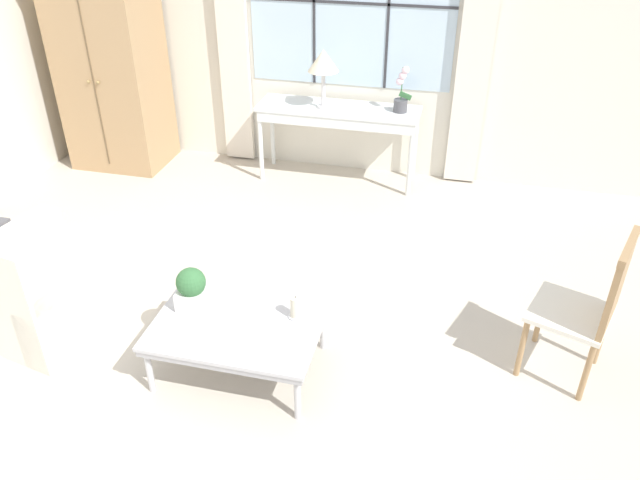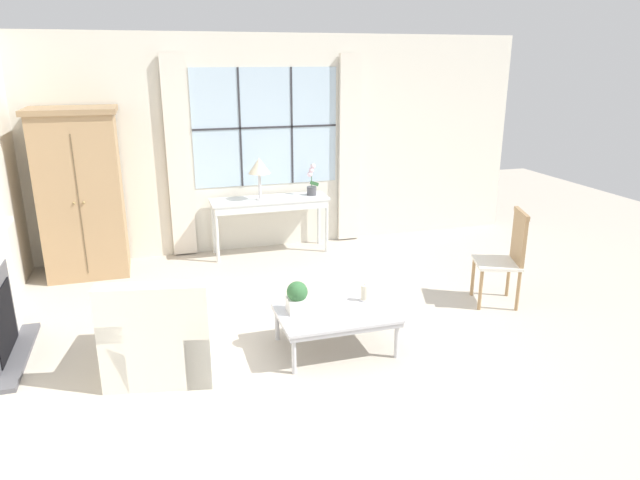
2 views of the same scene
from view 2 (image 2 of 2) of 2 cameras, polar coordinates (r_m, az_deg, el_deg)
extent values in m
plane|color=#BCB2A3|center=(5.29, 1.83, -10.32)|extent=(14.00, 14.00, 0.00)
cube|color=silver|center=(7.68, -5.41, 9.49)|extent=(7.20, 0.06, 2.80)
cube|color=silver|center=(7.62, -5.40, 11.15)|extent=(1.91, 0.01, 1.51)
cube|color=#2D2D33|center=(7.55, -7.99, 11.00)|extent=(0.02, 0.02, 1.51)
cube|color=#2D2D33|center=(7.69, -2.84, 11.27)|extent=(0.02, 0.02, 1.51)
cube|color=#2D2D33|center=(7.61, -5.39, 11.15)|extent=(1.91, 0.02, 0.02)
cube|color=silver|center=(7.48, -13.95, 7.95)|extent=(0.30, 0.06, 2.53)
cube|color=silver|center=(7.93, 2.96, 8.97)|extent=(0.30, 0.06, 2.53)
cube|color=#515156|center=(5.72, -28.74, -10.18)|extent=(0.34, 1.21, 0.04)
cube|color=black|center=(5.58, -29.04, -7.16)|extent=(0.02, 0.65, 0.58)
cube|color=#515156|center=(5.56, -29.19, -6.60)|extent=(0.01, 0.81, 0.74)
cube|color=tan|center=(7.24, -22.72, 4.09)|extent=(0.90, 0.68, 1.91)
cube|color=#977752|center=(7.10, -23.67, 11.81)|extent=(0.98, 0.74, 0.06)
cube|color=brown|center=(6.92, -22.92, 3.15)|extent=(0.01, 0.01, 1.60)
sphere|color=#997F4C|center=(6.91, -23.37, 3.40)|extent=(0.03, 0.03, 0.03)
sphere|color=#997F4C|center=(6.89, -22.55, 3.48)|extent=(0.03, 0.03, 0.03)
cube|color=silver|center=(7.49, -5.07, 4.08)|extent=(1.53, 0.46, 0.03)
cube|color=silver|center=(7.51, -5.06, 3.59)|extent=(1.47, 0.44, 0.10)
cylinder|color=silver|center=(7.30, -10.27, 0.46)|extent=(0.04, 0.04, 0.72)
cylinder|color=silver|center=(7.59, 0.67, 1.41)|extent=(0.04, 0.04, 0.72)
cylinder|color=silver|center=(7.66, -10.61, 1.26)|extent=(0.04, 0.04, 0.72)
cylinder|color=silver|center=(7.94, -0.15, 2.14)|extent=(0.04, 0.04, 0.72)
cylinder|color=silver|center=(7.41, -6.00, 4.10)|extent=(0.11, 0.11, 0.02)
cylinder|color=silver|center=(7.37, -6.04, 5.41)|extent=(0.04, 0.04, 0.32)
cone|color=beige|center=(7.32, -6.11, 7.41)|extent=(0.28, 0.28, 0.20)
cylinder|color=#4C4C51|center=(7.62, -0.84, 4.94)|extent=(0.13, 0.13, 0.11)
cylinder|color=#336638|center=(7.58, -0.85, 6.46)|extent=(0.01, 0.01, 0.30)
cube|color=#336638|center=(7.61, -0.57, 5.67)|extent=(0.12, 0.02, 0.08)
sphere|color=silver|center=(7.58, -1.03, 6.58)|extent=(0.07, 0.07, 0.07)
sphere|color=silver|center=(7.58, -0.87, 6.98)|extent=(0.07, 0.07, 0.07)
sphere|color=silver|center=(7.57, -0.71, 7.39)|extent=(0.07, 0.07, 0.07)
cube|color=silver|center=(5.06, -15.22, -9.62)|extent=(1.00, 1.06, 0.44)
cube|color=silver|center=(4.54, -16.39, -6.89)|extent=(0.86, 0.32, 0.43)
cube|color=silver|center=(5.09, -18.89, -8.90)|extent=(0.37, 0.93, 0.58)
cube|color=silver|center=(4.98, -11.59, -8.88)|extent=(0.37, 0.93, 0.58)
cube|color=white|center=(6.24, 17.27, -2.21)|extent=(0.56, 0.56, 0.03)
cube|color=#9E7A51|center=(6.21, 19.28, 0.10)|extent=(0.17, 0.39, 0.50)
cube|color=#9E7A51|center=(6.14, 19.53, 2.52)|extent=(0.18, 0.42, 0.05)
cylinder|color=#9E7A51|center=(6.10, 15.76, -4.85)|extent=(0.04, 0.04, 0.43)
cylinder|color=#9E7A51|center=(6.44, 15.05, -3.56)|extent=(0.04, 0.04, 0.43)
cylinder|color=#9E7A51|center=(6.20, 19.19, -4.83)|extent=(0.04, 0.04, 0.43)
cylinder|color=#9E7A51|center=(6.54, 18.31, -3.56)|extent=(0.04, 0.04, 0.43)
cube|color=#BCBCC1|center=(5.06, 1.53, -7.22)|extent=(1.01, 0.72, 0.03)
cube|color=#A0A0A4|center=(5.07, 1.52, -7.56)|extent=(0.99, 0.71, 0.04)
cylinder|color=#BCBCC1|center=(4.76, -2.62, -11.40)|extent=(0.04, 0.04, 0.34)
cylinder|color=#BCBCC1|center=(5.04, 7.67, -9.85)|extent=(0.04, 0.04, 0.34)
cylinder|color=#BCBCC1|center=(5.30, -4.31, -8.25)|extent=(0.04, 0.04, 0.34)
cylinder|color=#BCBCC1|center=(5.55, 5.01, -7.04)|extent=(0.04, 0.04, 0.34)
cube|color=white|center=(5.02, -2.28, -6.49)|extent=(0.18, 0.18, 0.12)
sphere|color=#336638|center=(4.97, -2.30, -5.20)|extent=(0.18, 0.18, 0.18)
cylinder|color=silver|center=(5.27, 4.46, -6.00)|extent=(0.09, 0.09, 0.01)
cylinder|color=beige|center=(5.24, 4.48, -5.25)|extent=(0.06, 0.06, 0.14)
cylinder|color=black|center=(5.21, 4.50, -4.50)|extent=(0.00, 0.00, 0.01)
camera|label=1|loc=(3.11, 44.03, 18.55)|focal=35.00mm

